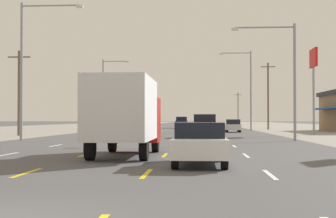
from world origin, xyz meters
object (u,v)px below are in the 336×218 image
Objects in this scene: suv_inner_right_mid at (205,125)px; streetlight_left_row_1 at (106,90)px; pole_sign_right_row_1 at (313,67)px; streetlight_right_row_0 at (287,71)px; hatchback_far_right_midfar at (233,126)px; suv_center_turn_distant_a at (182,122)px; streetlight_right_row_1 at (248,85)px; sedan_far_left_far at (116,126)px; hatchback_inner_left_farther at (146,125)px; box_truck_center_turn_near at (125,113)px; streetlight_left_row_0 at (28,60)px; sedan_inner_right_nearest at (200,143)px; sedan_inner_right_distant_c at (201,123)px; sedan_inner_right_distant_b at (200,123)px; suv_far_left_farthest at (137,122)px.

streetlight_left_row_1 reaches higher than suv_inner_right_mid.
pole_sign_right_row_1 reaches higher than suv_inner_right_mid.
streetlight_right_row_0 reaches higher than suv_inner_right_mid.
hatchback_far_right_midfar is at bearing 78.48° from suv_inner_right_mid.
streetlight_right_row_1 is (9.64, -17.76, 5.21)m from suv_center_turn_distant_a.
hatchback_far_right_midfar is at bearing -26.00° from streetlight_left_row_1.
sedan_far_left_far is at bearing 175.43° from hatchback_far_right_midfar.
hatchback_far_right_midfar is 10.76m from hatchback_inner_left_farther.
streetlight_left_row_0 reaches higher than box_truck_center_turn_near.
suv_center_turn_distant_a is at bearing 100.81° from streetlight_right_row_0.
suv_inner_right_mid is at bearing -62.30° from streetlight_left_row_1.
streetlight_left_row_1 reaches higher than sedan_far_left_far.
sedan_inner_right_nearest is at bearing -90.84° from suv_inner_right_mid.
sedan_inner_right_distant_c is at bearing 83.41° from hatchback_inner_left_farther.
sedan_inner_right_distant_b is (10.41, 50.48, 0.00)m from sedan_far_left_far.
sedan_inner_right_distant_b is at bearing 80.24° from streetlight_left_row_0.
sedan_far_left_far is at bearing -106.12° from suv_center_turn_distant_a.
sedan_inner_right_distant_c is at bearing 90.21° from suv_inner_right_mid.
streetlight_left_row_1 is (-0.14, 31.99, -0.40)m from streetlight_left_row_0.
hatchback_far_right_midfar is at bearing 54.59° from streetlight_left_row_0.
streetlight_right_row_1 reaches higher than suv_far_left_farthest.
hatchback_inner_left_farther is 0.36× the size of streetlight_right_row_1.
suv_center_turn_distant_a is 0.57× the size of streetlight_right_row_0.
hatchback_inner_left_farther is (-7.13, 18.76, -0.24)m from suv_inner_right_mid.
suv_inner_right_mid is 1.26× the size of hatchback_far_right_midfar.
streetlight_right_row_0 is at bearing -58.78° from streetlight_left_row_1.
streetlight_right_row_1 reaches higher than sedan_inner_right_distant_b.
suv_far_left_farthest is at bearing 89.83° from sedan_far_left_far.
pole_sign_right_row_1 is 15.23m from streetlight_right_row_0.
sedan_far_left_far is 0.92× the size of suv_far_left_farthest.
box_truck_center_turn_near reaches higher than suv_inner_right_mid.
hatchback_far_right_midfar is at bearing 128.26° from pole_sign_right_row_1.
sedan_inner_right_distant_b is at bearing 82.84° from suv_center_turn_distant_a.
streetlight_right_row_1 reaches higher than sedan_inner_right_nearest.
hatchback_inner_left_farther is at bearing 110.82° from suv_inner_right_mid.
sedan_inner_right_distant_c is 85.50m from streetlight_left_row_0.
streetlight_right_row_0 is (13.07, -25.12, 4.29)m from hatchback_inner_left_farther.
sedan_inner_right_distant_c is at bearing 94.22° from streetlight_right_row_0.
sedan_far_left_far is 1.00× the size of sedan_inner_right_distant_c.
box_truck_center_turn_near is at bearing -98.91° from suv_inner_right_mid.
sedan_inner_right_distant_b is at bearing 94.77° from streetlight_right_row_0.
box_truck_center_turn_near is at bearing 129.60° from sedan_inner_right_nearest.
hatchback_far_right_midfar is 51.77m from sedan_inner_right_distant_b.
pole_sign_right_row_1 is 1.01× the size of streetlight_right_row_0.
sedan_inner_right_distant_b is 0.46× the size of streetlight_left_row_1.
sedan_inner_right_distant_c is 0.43× the size of streetlight_left_row_0.
streetlight_right_row_0 is (6.28, -75.33, 4.32)m from sedan_inner_right_distant_b.
suv_far_left_farthest is at bearing -145.99° from suv_center_turn_distant_a.
hatchback_far_right_midfar is 0.87× the size of sedan_inner_right_distant_b.
hatchback_far_right_midfar is 14.34m from sedan_far_left_far.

